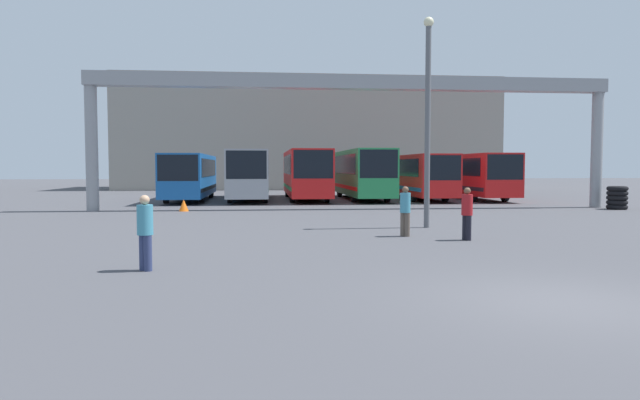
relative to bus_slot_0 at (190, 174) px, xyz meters
The scene contains 15 objects.
ground_plane 31.17m from the bus_slot_0, 72.13° to the right, with size 200.00×200.00×0.00m, color #47474C.
building_backdrop 24.40m from the bus_slot_0, 66.65° to the left, with size 37.87×12.00×11.10m.
overhead_gantry 13.70m from the bus_slot_0, 43.14° to the right, with size 27.09×0.80×6.90m.
bus_slot_0 is the anchor object (origin of this frame).
bus_slot_1 3.82m from the bus_slot_0, ahead, with size 2.52×11.64×3.23m.
bus_slot_2 7.65m from the bus_slot_0, ahead, with size 2.52×12.13×3.28m.
bus_slot_3 11.46m from the bus_slot_0, ahead, with size 2.47×11.61×3.31m.
bus_slot_4 15.28m from the bus_slot_0, ahead, with size 2.43×12.13×3.00m.
bus_slot_5 19.10m from the bus_slot_0, ahead, with size 2.45×10.76×3.05m.
pedestrian_near_left 22.67m from the bus_slot_0, 66.06° to the right, with size 0.33×0.33×1.58m.
pedestrian_mid_right 24.36m from the bus_slot_0, 63.69° to the right, with size 0.33×0.33×1.58m.
pedestrian_near_right 26.12m from the bus_slot_0, 85.08° to the right, with size 0.33×0.33×1.60m.
traffic_cone 9.62m from the bus_slot_0, 85.08° to the right, with size 0.49×0.49×0.59m.
tire_stack 25.34m from the bus_slot_0, 24.30° to the right, with size 1.04×1.04×1.20m.
lamp_post 21.20m from the bus_slot_0, 59.71° to the right, with size 0.36×0.36×7.52m.
Camera 1 is at (-4.86, -8.64, 2.18)m, focal length 32.00 mm.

